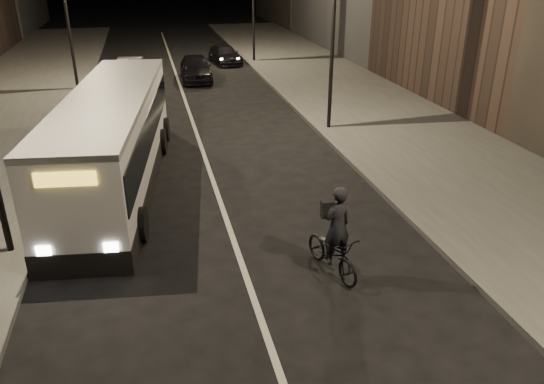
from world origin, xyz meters
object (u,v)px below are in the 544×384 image
car_mid (132,67)px  car_far (225,55)px  city_bus (114,136)px  car_near (196,68)px  cyclist_on_bicycle (334,245)px

car_mid → car_far: (6.24, 3.55, -0.08)m
city_bus → car_far: 21.19m
city_bus → car_near: city_bus is taller
city_bus → car_mid: city_bus is taller
cyclist_on_bicycle → car_mid: bearing=86.8°
city_bus → car_far: size_ratio=2.84×
car_mid → car_far: 7.18m
car_mid → car_far: bearing=-144.2°
city_bus → car_near: size_ratio=2.61×
city_bus → car_mid: 16.58m
city_bus → cyclist_on_bicycle: bearing=-45.8°
car_near → car_far: (2.55, 5.06, -0.16)m
car_mid → car_near: bearing=164.0°
car_near → city_bus: bearing=-103.3°
city_bus → car_near: bearing=82.0°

